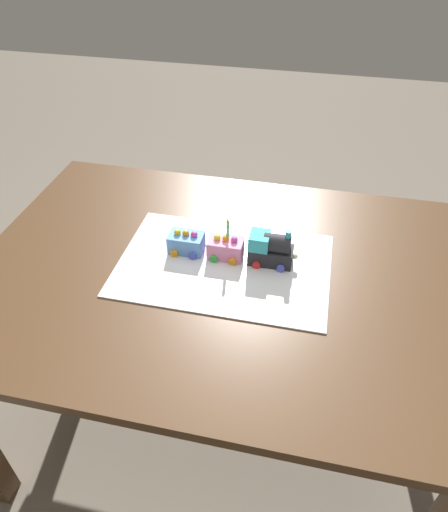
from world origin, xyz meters
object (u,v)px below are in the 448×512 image
object	(u,v)px
cake_locomotive	(270,249)
cake_car_flatbed_bubblegum	(226,248)
cake_car_caboose_sky_blue	(186,242)
birthday_candle	(228,228)
dining_table	(219,296)

from	to	relation	value
cake_locomotive	cake_car_flatbed_bubblegum	xyz separation A→B (m)	(0.13, -0.00, -0.02)
cake_car_caboose_sky_blue	birthday_candle	size ratio (longest dim) A/B	1.61
cake_locomotive	dining_table	bearing A→B (deg)	23.75
cake_locomotive	birthday_candle	xyz separation A→B (m)	(0.12, -0.00, 0.06)
dining_table	cake_locomotive	world-z (taller)	cake_locomotive
cake_car_flatbed_bubblegum	birthday_candle	bearing A→B (deg)	180.00
cake_car_flatbed_bubblegum	cake_car_caboose_sky_blue	world-z (taller)	same
birthday_candle	cake_car_flatbed_bubblegum	bearing A→B (deg)	0.00
cake_car_flatbed_bubblegum	birthday_candle	xyz separation A→B (m)	(-0.01, 0.00, 0.07)
cake_locomotive	cake_car_caboose_sky_blue	size ratio (longest dim) A/B	1.40
dining_table	birthday_candle	size ratio (longest dim) A/B	22.47
cake_locomotive	cake_car_caboose_sky_blue	world-z (taller)	cake_locomotive
cake_car_caboose_sky_blue	birthday_candle	distance (m)	0.14
dining_table	cake_locomotive	xyz separation A→B (m)	(-0.14, -0.06, 0.16)
cake_car_caboose_sky_blue	cake_locomotive	bearing A→B (deg)	180.00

